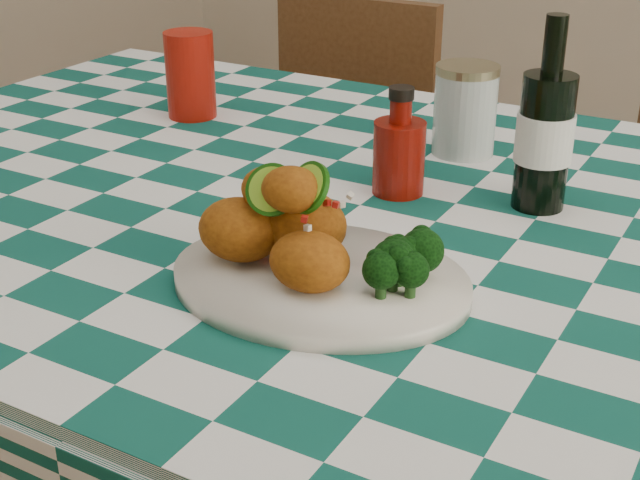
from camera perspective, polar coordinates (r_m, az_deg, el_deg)
The scene contains 9 objects.
dining_table at distance 1.32m, azimuth 2.25°, elevation -13.64°, with size 1.66×1.06×0.79m, color #0E4D42, non-canonical shape.
plate at distance 0.91m, azimuth 0.00°, elevation -2.61°, with size 0.31×0.24×0.02m, color silver, non-canonical shape.
fried_chicken_pile at distance 0.90m, azimuth -1.46°, elevation 1.39°, with size 0.17×0.13×0.11m, color #9A510E, non-canonical shape.
broccoli_side at distance 0.87m, azimuth 5.10°, elevation -1.43°, with size 0.07×0.07×0.05m, color black, non-canonical shape.
red_tumbler at distance 1.47m, azimuth -8.30°, elevation 10.42°, with size 0.08×0.08×0.14m, color #9D1308.
ketchup_bottle at distance 1.14m, azimuth 5.12°, elevation 6.33°, with size 0.07×0.07×0.14m, color #6C0D05, non-canonical shape.
mason_jar at distance 1.30m, azimuth 9.27°, elevation 8.22°, with size 0.09×0.09×0.13m, color #B2BCBA, non-canonical shape.
beer_bottle at distance 1.11m, azimuth 14.32°, elevation 7.78°, with size 0.07×0.07×0.24m, color black, non-canonical shape.
wooden_chair_left at distance 2.01m, azimuth -0.25°, elevation 2.20°, with size 0.40×0.42×0.87m, color #472814, non-canonical shape.
Camera 1 is at (0.47, -0.92, 1.22)m, focal length 50.00 mm.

